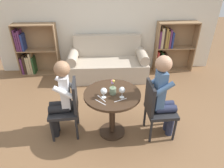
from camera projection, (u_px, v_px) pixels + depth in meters
name	position (u px, v px, depth m)	size (l,w,h in m)	color
ground_plane	(112.00, 132.00, 3.18)	(16.00, 16.00, 0.00)	brown
back_wall	(107.00, 14.00, 4.48)	(5.20, 0.05, 2.70)	silver
round_table	(112.00, 103.00, 2.89)	(0.81, 0.81, 0.74)	#382619
couch	(108.00, 64.00, 4.65)	(1.78, 0.80, 0.92)	#B7A893
bookshelf_left	(33.00, 52.00, 4.68)	(0.93, 0.28, 1.20)	#93704C
bookshelf_right	(169.00, 48.00, 4.80)	(0.93, 0.28, 1.20)	#93704C
chair_left	(68.00, 106.00, 2.94)	(0.45, 0.45, 0.90)	#232326
chair_right	(157.00, 108.00, 2.91)	(0.44, 0.44, 0.90)	#232326
person_left	(61.00, 97.00, 2.84)	(0.43, 0.36, 1.22)	black
person_right	(164.00, 95.00, 2.81)	(0.43, 0.35, 1.31)	#282D47
wine_glass_left	(104.00, 91.00, 2.66)	(0.09, 0.09, 0.15)	white
wine_glass_right	(122.00, 90.00, 2.66)	(0.08, 0.08, 0.16)	white
flower_vase	(113.00, 89.00, 2.76)	(0.09, 0.09, 0.22)	gray
knife_left_setting	(100.00, 102.00, 2.61)	(0.14, 0.14, 0.00)	silver
fork_left_setting	(101.00, 98.00, 2.69)	(0.11, 0.16, 0.00)	silver
knife_right_setting	(121.00, 100.00, 2.66)	(0.18, 0.09, 0.00)	silver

